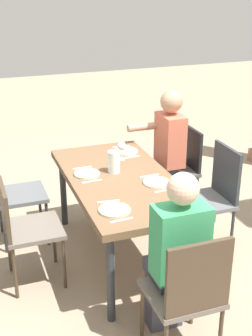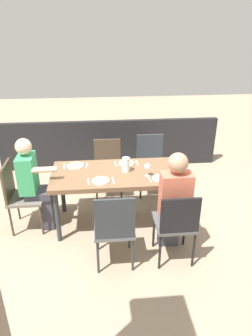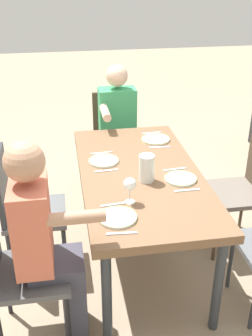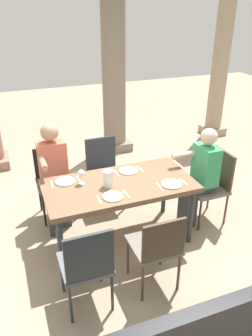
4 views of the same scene
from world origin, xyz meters
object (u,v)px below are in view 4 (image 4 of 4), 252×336
Objects in this scene: diner_woman_green at (54,172)px; diner_man_white at (200,175)px; plate_0 at (65,181)px; chair_mid_north at (103,169)px; dining_table at (119,189)px; chair_head_east at (213,182)px; water_pitcher at (108,179)px; chair_west_north at (53,177)px; chair_west_south at (87,263)px; plate_2 at (128,171)px; stone_column_centre at (114,69)px; plate_1 at (113,196)px; wine_glass_0 at (81,174)px; plate_3 at (172,184)px; chair_mid_south at (157,246)px; stone_column_far at (221,62)px.

diner_man_white is at bearing -21.63° from diner_woman_green.
chair_mid_north is at bearing 43.84° from plate_0.
dining_table is 0.86m from chair_mid_north.
water_pitcher is at bearing -179.32° from chair_head_east.
chair_mid_north is at bearing 0.58° from chair_west_north.
dining_table is 1.31× the size of diner_man_white.
plate_2 is at bearing 53.24° from chair_west_south.
chair_west_north is 0.30× the size of stone_column_centre.
plate_0 is at bearing 171.49° from diner_man_white.
wine_glass_0 is at bearing 120.29° from plate_1.
dining_table is 7.06× the size of plate_3.
chair_west_south is 4.97× the size of water_pitcher.
diner_man_white is (0.97, 0.84, 0.15)m from chair_mid_south.
diner_woman_green reaches higher than water_pitcher.
chair_mid_south is at bearing -127.17° from plate_3.
diner_man_white is at bearing 27.09° from chair_west_south.
plate_1 is at bearing 53.10° from chair_west_south.
stone_column_far is at bearing 39.74° from plate_2.
chair_mid_south is at bearing -65.42° from diner_woman_green.
plate_3 is (0.33, -0.47, -0.00)m from plate_2.
wine_glass_0 is (-1.64, 0.14, 0.36)m from chair_head_east.
plate_0 is 0.22m from wine_glass_0.
stone_column_far is 3.87m from plate_3.
chair_west_south is (-0.60, -0.84, -0.16)m from dining_table.
chair_west_south is at bearing -89.89° from diner_woman_green.
stone_column_centre is at bearing 70.62° from plate_1.
plate_0 and plate_2 have the same top height.
stone_column_centre is (0.77, 3.45, 0.98)m from chair_mid_south.
dining_table is at bearing 7.14° from water_pitcher.
plate_2 is 1.20× the size of water_pitcher.
diner_woman_green is 5.56× the size of plate_3.
chair_west_south is 1.31m from plate_3.
plate_0 is at bearing -146.70° from stone_column_far.
chair_head_east is 4.30× the size of plate_1.
chair_west_north is 3.86× the size of plate_3.
diner_man_white is 5.78× the size of plate_1.
wine_glass_0 is at bearing 115.33° from chair_mid_south.
water_pitcher is (0.03, 0.23, 0.07)m from plate_1.
wine_glass_0 is (0.22, -0.69, 0.36)m from chair_west_north.
plate_3 is (-0.72, -0.23, 0.24)m from chair_head_east.
plate_1 is (-1.20, -0.25, 0.10)m from diner_man_white.
chair_mid_south is 3.72× the size of plate_3.
chair_mid_south reaches higher than plate_2.
chair_west_south is at bearing -102.50° from wine_glass_0.
chair_head_east is at bearing -81.19° from stone_column_centre.
plate_2 is (0.12, -0.61, 0.24)m from chair_mid_north.
chair_west_north is 2.49m from stone_column_centre.
dining_table is at bearing 54.29° from chair_west_south.
chair_west_south reaches higher than plate_2.
stone_column_centre reaches higher than stone_column_far.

